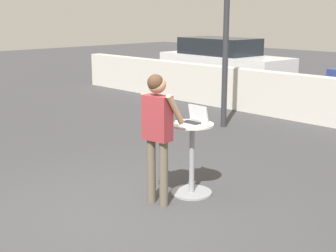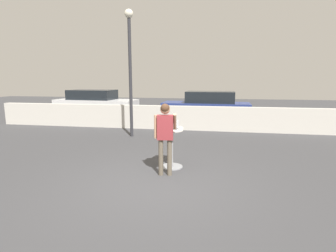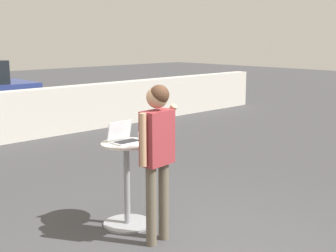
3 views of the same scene
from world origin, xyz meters
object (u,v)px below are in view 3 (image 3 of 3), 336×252
object	(u,v)px
coffee_mug	(142,136)
cafe_table	(127,184)
laptop	(124,137)
standing_person	(157,145)

from	to	relation	value
coffee_mug	cafe_table	bearing A→B (deg)	177.70
laptop	coffee_mug	size ratio (longest dim) A/B	2.76
coffee_mug	standing_person	distance (m)	0.63
laptop	standing_person	xyz separation A→B (m)	(-0.06, -0.61, 0.03)
cafe_table	standing_person	distance (m)	0.81
cafe_table	coffee_mug	xyz separation A→B (m)	(0.22, -0.01, 0.52)
coffee_mug	standing_person	size ratio (longest dim) A/B	0.07
cafe_table	laptop	world-z (taller)	laptop
cafe_table	laptop	distance (m)	0.53
cafe_table	coffee_mug	distance (m)	0.57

